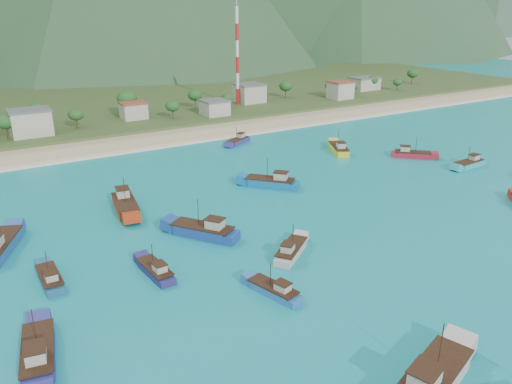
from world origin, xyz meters
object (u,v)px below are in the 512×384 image
boat_11 (274,291)px  boat_16 (38,355)px  boat_12 (432,381)px  boat_14 (156,271)px  radio_tower (237,57)px  boat_22 (339,149)px  boat_23 (271,183)px  boat_26 (125,206)px  boat_5 (204,231)px  boat_7 (1,246)px  boat_18 (291,251)px  boat_20 (238,141)px  boat_9 (50,279)px  boat_3 (412,155)px  boat_2 (469,164)px

boat_11 → boat_16: boat_16 is taller
boat_12 → boat_14: size_ratio=1.59×
boat_16 → radio_tower: bearing=61.9°
boat_22 → boat_23: 33.84m
boat_14 → boat_26: 27.25m
boat_5 → boat_7: boat_7 is taller
boat_18 → radio_tower: bearing=118.2°
radio_tower → boat_18: bearing=-115.3°
boat_20 → radio_tower: bearing=-57.9°
boat_14 → boat_26: bearing=77.0°
radio_tower → boat_9: size_ratio=4.07×
boat_3 → boat_12: boat_12 is taller
boat_9 → boat_26: bearing=49.2°
boat_7 → boat_11: size_ratio=1.44×
boat_9 → boat_11: 32.72m
boat_7 → boat_20: (66.70, 39.22, -0.35)m
boat_5 → boat_7: size_ratio=0.95×
radio_tower → boat_9: bearing=-131.2°
boat_14 → boat_16: boat_16 is taller
boat_11 → boat_16: (-30.53, 2.21, 0.31)m
boat_11 → boat_14: bearing=115.8°
boat_11 → boat_12: (4.18, -24.00, 0.54)m
boat_26 → boat_23: bearing=-177.7°
boat_20 → boat_22: 29.52m
boat_3 → boat_14: boat_3 is taller
boat_11 → boat_22: bearing=27.4°
boat_5 → boat_22: (54.83, 28.87, -0.12)m
boat_9 → boat_16: boat_16 is taller
boat_2 → boat_9: bearing=88.2°
boat_2 → boat_12: size_ratio=0.71×
boat_11 → boat_16: size_ratio=0.75×
boat_2 → boat_12: 84.51m
boat_14 → boat_22: bearing=24.3°
boat_18 → boat_23: (14.77, 28.82, 0.27)m
boat_16 → boat_26: (22.22, 38.60, 0.13)m
boat_2 → boat_9: 100.20m
boat_22 → boat_5: bearing=-125.9°
radio_tower → boat_11: 135.49m
boat_2 → boat_9: (-100.11, -4.19, -0.12)m
boat_3 → boat_18: size_ratio=1.03×
boat_5 → boat_18: size_ratio=1.32×
boat_20 → boat_16: bearing=108.5°
boat_14 → boat_23: (35.85, 23.44, 0.35)m
radio_tower → boat_22: bearing=-95.6°
boat_16 → boat_22: size_ratio=1.03×
boat_12 → boat_26: boat_12 is taller
boat_22 → boat_23: bearing=-129.9°
boat_20 → boat_26: bearing=98.1°
boat_11 → boat_18: size_ratio=0.97×
boat_11 → boat_22: boat_22 is taller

